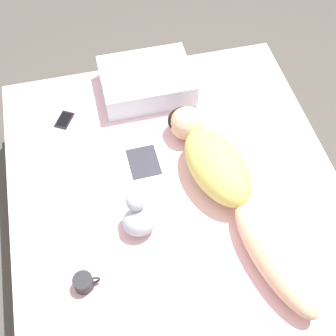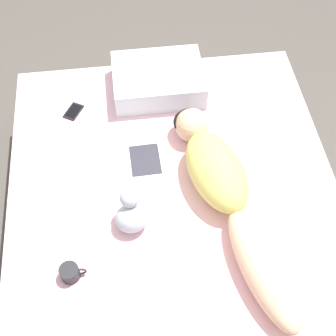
{
  "view_description": "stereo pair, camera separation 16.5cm",
  "coord_description": "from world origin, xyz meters",
  "px_view_note": "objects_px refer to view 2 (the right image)",
  "views": [
    {
      "loc": [
        -0.36,
        -1.33,
        2.67
      ],
      "look_at": [
        -0.02,
        0.1,
        0.56
      ],
      "focal_mm": 50.0,
      "sensor_mm": 36.0,
      "label": 1
    },
    {
      "loc": [
        -0.2,
        -1.36,
        2.67
      ],
      "look_at": [
        -0.02,
        0.1,
        0.56
      ],
      "focal_mm": 50.0,
      "sensor_mm": 36.0,
      "label": 2
    }
  ],
  "objects_px": {
    "person": "(225,191)",
    "cell_phone": "(74,111)",
    "open_magazine": "(124,163)",
    "coffee_mug": "(70,273)"
  },
  "relations": [
    {
      "from": "person",
      "to": "cell_phone",
      "type": "xyz_separation_m",
      "value": [
        -0.79,
        0.74,
        -0.1
      ]
    },
    {
      "from": "open_magazine",
      "to": "cell_phone",
      "type": "bearing_deg",
      "value": 122.0
    },
    {
      "from": "person",
      "to": "coffee_mug",
      "type": "xyz_separation_m",
      "value": [
        -0.81,
        -0.33,
        -0.06
      ]
    },
    {
      "from": "cell_phone",
      "to": "open_magazine",
      "type": "bearing_deg",
      "value": -26.56
    },
    {
      "from": "person",
      "to": "cell_phone",
      "type": "distance_m",
      "value": 1.09
    },
    {
      "from": "person",
      "to": "open_magazine",
      "type": "relative_size",
      "value": 2.63
    },
    {
      "from": "coffee_mug",
      "to": "open_magazine",
      "type": "bearing_deg",
      "value": 65.03
    },
    {
      "from": "open_magazine",
      "to": "cell_phone",
      "type": "height_order",
      "value": "same"
    },
    {
      "from": "person",
      "to": "open_magazine",
      "type": "distance_m",
      "value": 0.61
    },
    {
      "from": "open_magazine",
      "to": "person",
      "type": "bearing_deg",
      "value": -32.55
    }
  ]
}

